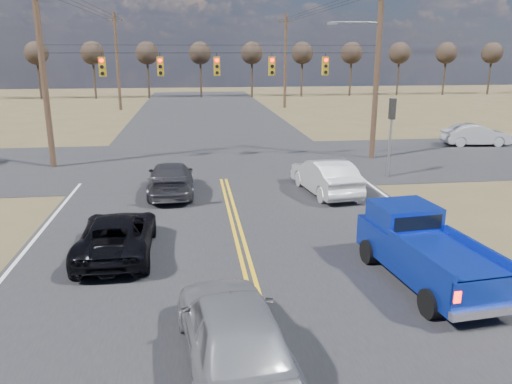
{
  "coord_description": "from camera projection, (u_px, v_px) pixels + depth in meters",
  "views": [
    {
      "loc": [
        -1.46,
        -9.73,
        6.06
      ],
      "look_at": [
        0.61,
        6.31,
        1.5
      ],
      "focal_mm": 35.0,
      "sensor_mm": 36.0,
      "label": 1
    }
  ],
  "objects": [
    {
      "name": "treeline",
      "position": [
        210.0,
        57.0,
        35.3
      ],
      "size": [
        87.0,
        117.8,
        7.4
      ],
      "color": "#33261C",
      "rests_on": "ground"
    },
    {
      "name": "road_main",
      "position": [
        230.0,
        203.0,
        20.66
      ],
      "size": [
        14.0,
        120.0,
        0.02
      ],
      "primitive_type": "cube",
      "color": "#28282B",
      "rests_on": "ground"
    },
    {
      "name": "signal_gantry",
      "position": [
        226.0,
        71.0,
        26.78
      ],
      "size": [
        19.6,
        4.83,
        10.0
      ],
      "color": "#473323",
      "rests_on": "ground"
    },
    {
      "name": "ground",
      "position": [
        265.0,
        334.0,
        11.11
      ],
      "size": [
        160.0,
        160.0,
        0.0
      ],
      "primitive_type": "plane",
      "color": "brown",
      "rests_on": "ground"
    },
    {
      "name": "pickup_truck",
      "position": [
        424.0,
        250.0,
        13.42
      ],
      "size": [
        2.41,
        5.16,
        1.87
      ],
      "rotation": [
        0.0,
        0.0,
        0.11
      ],
      "color": "black",
      "rests_on": "ground"
    },
    {
      "name": "cross_car_east_near",
      "position": [
        476.0,
        135.0,
        33.21
      ],
      "size": [
        1.89,
        4.43,
        1.42
      ],
      "primitive_type": "imported",
      "rotation": [
        0.0,
        0.0,
        1.48
      ],
      "color": "#B4B6BC",
      "rests_on": "ground"
    },
    {
      "name": "silver_suv",
      "position": [
        233.0,
        329.0,
        9.77
      ],
      "size": [
        2.41,
        4.94,
        1.62
      ],
      "primitive_type": "imported",
      "rotation": [
        0.0,
        0.0,
        3.25
      ],
      "color": "gray",
      "rests_on": "ground"
    },
    {
      "name": "dgrey_car_queue",
      "position": [
        171.0,
        178.0,
        21.87
      ],
      "size": [
        2.02,
        4.84,
        1.4
      ],
      "primitive_type": "imported",
      "rotation": [
        0.0,
        0.0,
        3.15
      ],
      "color": "#343339",
      "rests_on": "ground"
    },
    {
      "name": "road_cross",
      "position": [
        219.0,
        162.0,
        28.3
      ],
      "size": [
        120.0,
        12.0,
        0.02
      ],
      "primitive_type": "cube",
      "color": "#28282B",
      "rests_on": "ground"
    },
    {
      "name": "black_suv",
      "position": [
        117.0,
        235.0,
        15.28
      ],
      "size": [
        2.19,
        4.69,
        1.3
      ],
      "primitive_type": "imported",
      "rotation": [
        0.0,
        0.0,
        3.15
      ],
      "color": "black",
      "rests_on": "ground"
    },
    {
      "name": "utility_poles",
      "position": [
        218.0,
        68.0,
        25.92
      ],
      "size": [
        19.6,
        58.32,
        10.0
      ],
      "color": "#473323",
      "rests_on": "ground"
    },
    {
      "name": "white_car_queue",
      "position": [
        325.0,
        176.0,
        21.97
      ],
      "size": [
        2.24,
        4.89,
        1.55
      ],
      "primitive_type": "imported",
      "rotation": [
        0.0,
        0.0,
        3.27
      ],
      "color": "silver",
      "rests_on": "ground"
    }
  ]
}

